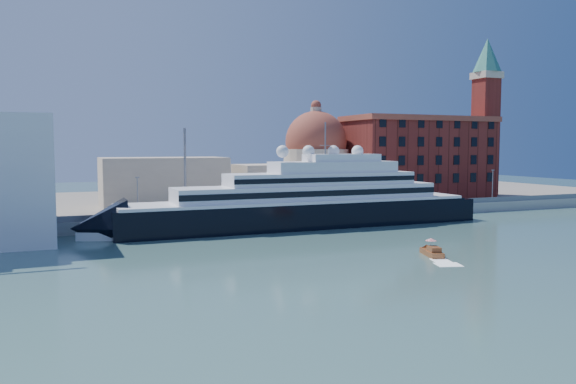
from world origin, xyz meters
name	(u,v)px	position (x,y,z in m)	size (l,w,h in m)	color
ground	(346,245)	(0.00, 0.00, 0.00)	(400.00, 400.00, 0.00)	#375F5D
quay	(273,215)	(0.00, 34.00, 1.25)	(180.00, 10.00, 2.50)	gray
land	(222,201)	(0.00, 75.00, 1.00)	(260.00, 72.00, 2.00)	slate
quay_fence	(281,209)	(0.00, 29.50, 3.10)	(180.00, 0.10, 1.20)	slate
superyacht	(290,206)	(-0.69, 23.00, 4.39)	(85.14, 11.80, 25.45)	black
service_barge	(117,235)	(-34.97, 21.74, 0.83)	(13.56, 8.22, 2.89)	white
water_taxi	(432,252)	(7.74, -13.04, 0.66)	(3.58, 6.11, 2.75)	brown
warehouse	(419,157)	(52.00, 52.00, 13.79)	(43.00, 19.00, 23.25)	maroon
campanile	(486,107)	(76.00, 52.00, 28.76)	(8.40, 8.40, 47.00)	maroon
church	(263,168)	(6.39, 57.72, 10.91)	(66.00, 18.00, 25.50)	beige
lamp_posts	(220,179)	(-12.67, 32.27, 9.84)	(120.80, 2.40, 18.00)	slate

